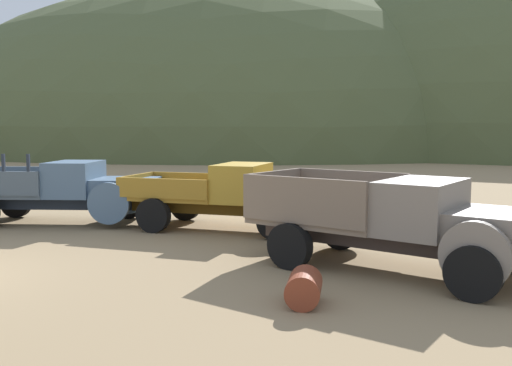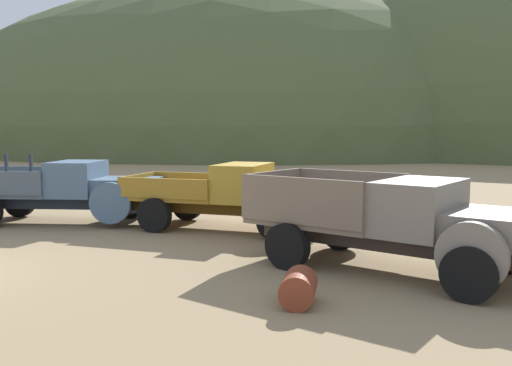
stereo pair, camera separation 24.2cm
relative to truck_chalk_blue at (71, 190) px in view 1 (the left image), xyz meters
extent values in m
ellipsoid|color=#4C5633|center=(-22.60, 63.39, -1.01)|extent=(90.34, 82.54, 44.44)
cube|color=#262D39|center=(-0.36, -0.15, -0.35)|extent=(5.77, 2.62, 0.36)
cube|color=slate|center=(1.66, 0.50, 0.10)|extent=(2.23, 2.09, 0.55)
cube|color=#B7B2A8|center=(2.47, 0.76, 0.07)|extent=(0.41, 1.08, 0.44)
cylinder|color=slate|center=(1.72, -0.48, -0.25)|extent=(1.20, 0.54, 1.20)
cylinder|color=slate|center=(1.14, 1.34, -0.25)|extent=(1.20, 0.54, 1.20)
cube|color=slate|center=(0.16, 0.02, 0.35)|extent=(1.84, 2.17, 1.05)
cube|color=black|center=(0.73, 0.20, 0.56)|extent=(0.53, 1.51, 0.59)
cube|color=#4D5B67|center=(-1.87, -0.63, -0.11)|extent=(3.37, 2.73, 0.12)
cube|color=#4D5B67|center=(-2.16, 0.29, 0.30)|extent=(2.81, 0.98, 0.70)
cube|color=#262D39|center=(-1.16, -1.41, 0.90)|extent=(0.10, 0.10, 0.50)
cube|color=#262D39|center=(-0.46, -1.19, 0.90)|extent=(0.10, 0.10, 0.50)
cylinder|color=black|center=(1.12, 1.39, -0.53)|extent=(1.00, 0.56, 0.96)
cylinder|color=black|center=(-2.41, 0.26, -0.53)|extent=(1.00, 0.56, 0.96)
cube|color=#593D12|center=(4.78, 0.79, -0.35)|extent=(5.52, 1.31, 0.36)
cube|color=#B28928|center=(6.79, 0.92, 0.10)|extent=(1.83, 1.82, 0.55)
cube|color=#B7B2A8|center=(7.59, 0.97, 0.07)|extent=(0.15, 1.18, 0.44)
cylinder|color=#B28928|center=(6.62, -0.11, -0.25)|extent=(1.21, 0.26, 1.20)
cylinder|color=#B28928|center=(6.49, 1.91, -0.25)|extent=(1.21, 0.26, 1.20)
cube|color=#B28928|center=(5.29, 0.82, 0.35)|extent=(1.39, 2.04, 1.05)
cube|color=black|center=(5.86, 0.86, 0.56)|extent=(0.16, 1.67, 0.59)
cube|color=#A47826|center=(3.28, 0.69, -0.11)|extent=(2.89, 2.22, 0.12)
cube|color=#A47826|center=(3.35, -0.33, 0.22)|extent=(2.76, 0.28, 0.55)
cube|color=#A47826|center=(3.22, 1.72, 0.22)|extent=(2.76, 0.28, 0.55)
cube|color=#A47826|center=(1.96, 0.61, 0.22)|extent=(0.23, 2.06, 0.55)
cylinder|color=black|center=(6.62, -0.17, -0.53)|extent=(0.98, 0.34, 0.96)
cylinder|color=black|center=(6.49, 1.97, -0.53)|extent=(0.98, 0.34, 0.96)
cylinder|color=black|center=(3.12, -0.39, -0.53)|extent=(0.98, 0.34, 0.96)
cylinder|color=black|center=(2.98, 1.74, -0.53)|extent=(0.98, 0.34, 0.96)
cube|color=#3D322D|center=(9.89, -2.18, -0.35)|extent=(5.76, 2.45, 0.36)
cube|color=slate|center=(11.91, -2.72, 0.10)|extent=(2.20, 2.23, 0.55)
cylinder|color=slate|center=(11.40, -3.71, -0.25)|extent=(1.21, 0.48, 1.20)
cylinder|color=slate|center=(11.96, -1.61, -0.25)|extent=(1.21, 0.48, 1.20)
cube|color=slate|center=(10.41, -2.32, 0.35)|extent=(1.81, 2.38, 1.05)
cube|color=black|center=(10.98, -2.47, 0.56)|extent=(0.51, 1.74, 0.59)
cube|color=#746354|center=(8.38, -1.78, -0.11)|extent=(3.34, 2.86, 0.12)
cube|color=#746354|center=(8.10, -2.85, 0.42)|extent=(2.80, 0.83, 0.95)
cube|color=#746354|center=(8.67, -0.72, 0.42)|extent=(2.80, 0.83, 0.95)
cube|color=#746354|center=(7.06, -1.43, 0.42)|extent=(0.66, 2.15, 0.95)
cylinder|color=black|center=(11.39, -3.77, -0.53)|extent=(1.00, 0.52, 0.96)
cylinder|color=black|center=(11.97, -1.55, -0.53)|extent=(1.00, 0.52, 0.96)
cylinder|color=black|center=(7.86, -2.83, -0.53)|extent=(1.00, 0.52, 0.96)
cylinder|color=black|center=(8.45, -0.61, -0.53)|extent=(1.00, 0.52, 0.96)
cylinder|color=brown|center=(8.78, -4.96, -0.73)|extent=(0.73, 0.95, 0.57)
ellipsoid|color=#4C8438|center=(-3.59, 3.26, -0.81)|extent=(0.73, 0.66, 0.75)
ellipsoid|color=#4C8438|center=(-3.91, 3.55, -0.73)|extent=(0.95, 0.85, 1.04)
ellipsoid|color=#5B8E42|center=(4.16, 4.24, -0.78)|extent=(0.81, 0.73, 0.83)
ellipsoid|color=#5B8E42|center=(3.82, 4.24, -0.81)|extent=(0.87, 0.78, 0.75)
ellipsoid|color=#5B8E42|center=(4.15, 4.24, -0.83)|extent=(0.81, 0.73, 0.68)
camera|label=1|loc=(11.24, -13.58, 1.91)|focal=38.94mm
camera|label=2|loc=(11.46, -13.49, 1.91)|focal=38.94mm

